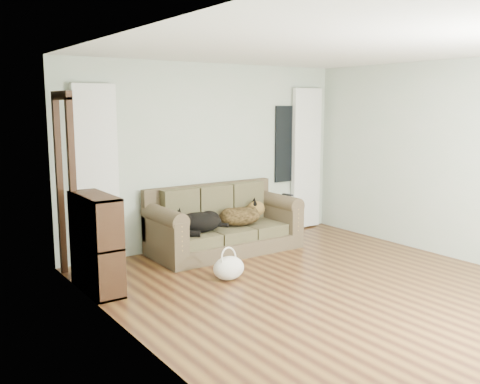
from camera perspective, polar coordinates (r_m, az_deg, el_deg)
floor at (r=6.06m, az=9.39°, el=-10.27°), size 5.00×5.00×0.00m
ceiling at (r=5.75m, az=10.10°, el=14.97°), size 5.00×5.00×0.00m
wall_back at (r=7.74m, az=-3.34°, el=3.97°), size 4.50×0.04×2.60m
wall_left at (r=4.50m, az=-11.24°, el=-0.08°), size 0.04×5.00×2.60m
wall_right at (r=7.50m, az=22.14°, el=3.13°), size 0.04×5.00×2.60m
curtain_left at (r=6.95m, az=-15.03°, el=1.81°), size 0.55×0.08×2.25m
curtain_right at (r=8.76m, az=7.07°, el=3.55°), size 0.55×0.08×2.25m
window_pane at (r=8.55m, az=5.12°, el=5.13°), size 0.50×0.03×1.20m
door_casing at (r=6.46m, az=-18.05°, el=0.22°), size 0.07×0.60×2.10m
sofa at (r=7.39m, az=-1.62°, el=-2.95°), size 2.06×0.89×0.84m
dog_black_lab at (r=7.09m, az=-4.69°, el=-3.26°), size 0.72×0.58×0.27m
dog_shepherd at (r=7.50m, az=0.16°, el=-2.45°), size 0.71×0.56×0.28m
tv_remote at (r=7.75m, az=5.10°, el=-0.29°), size 0.07×0.16×0.02m
tote_bag at (r=6.27m, az=-1.21°, el=-7.94°), size 0.40×0.32×0.28m
bookshelf at (r=6.03m, az=-15.09°, el=-5.60°), size 0.40×0.88×1.07m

